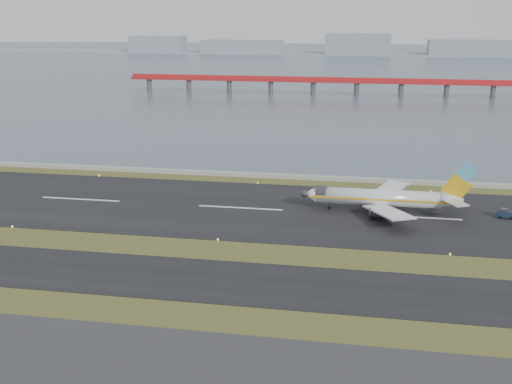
% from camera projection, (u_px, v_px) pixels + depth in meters
% --- Properties ---
extents(ground, '(1000.00, 1000.00, 0.00)m').
position_uv_depth(ground, '(209.00, 254.00, 121.47)').
color(ground, '#3E4D1B').
rests_on(ground, ground).
extents(taxiway_strip, '(1000.00, 18.00, 0.10)m').
position_uv_depth(taxiway_strip, '(191.00, 279.00, 110.09)').
color(taxiway_strip, black).
rests_on(taxiway_strip, ground).
extents(runway_strip, '(1000.00, 45.00, 0.10)m').
position_uv_depth(runway_strip, '(241.00, 208.00, 149.87)').
color(runway_strip, black).
rests_on(runway_strip, ground).
extents(seawall, '(1000.00, 2.50, 1.00)m').
position_uv_depth(seawall, '(262.00, 175.00, 178.17)').
color(seawall, '#969791').
rests_on(seawall, ground).
extents(bay_water, '(1400.00, 800.00, 1.30)m').
position_uv_depth(bay_water, '(341.00, 65.00, 557.19)').
color(bay_water, '#41515C').
rests_on(bay_water, ground).
extents(red_pier, '(260.00, 5.00, 10.20)m').
position_uv_depth(red_pier, '(357.00, 82.00, 352.85)').
color(red_pier, red).
rests_on(red_pier, ground).
extents(far_shoreline, '(1400.00, 80.00, 60.50)m').
position_uv_depth(far_shoreline, '(361.00, 49.00, 704.75)').
color(far_shoreline, '#8994A2').
rests_on(far_shoreline, ground).
extents(airliner, '(38.52, 32.89, 12.80)m').
position_uv_depth(airliner, '(385.00, 198.00, 145.76)').
color(airliner, silver).
rests_on(airliner, ground).
extents(pushback_tug, '(3.61, 2.35, 2.20)m').
position_uv_depth(pushback_tug, '(505.00, 214.00, 142.33)').
color(pushback_tug, '#132436').
rests_on(pushback_tug, ground).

